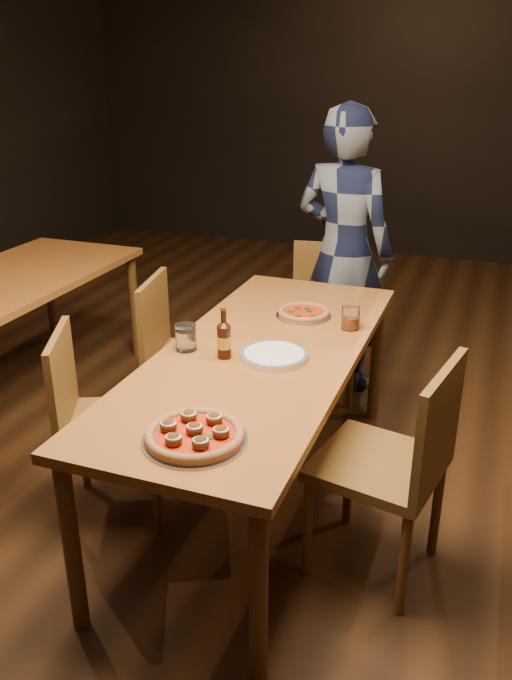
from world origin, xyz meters
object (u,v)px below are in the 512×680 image
(chair_main_sw, at_px, (192,357))
(chair_main_nw, at_px, (114,421))
(diner, at_px, (344,252))
(pizza_margherita, at_px, (304,313))
(beer_bottle, at_px, (224,341))
(chair_main_e, at_px, (378,462))
(pizza_meatball, at_px, (195,434))
(table_main, at_px, (260,366))
(amber_glass, at_px, (351,318))
(chair_end, at_px, (324,320))
(water_glass, at_px, (186,337))
(plate_stack, at_px, (274,356))

(chair_main_sw, bearing_deg, chair_main_nw, 166.79)
(chair_main_nw, bearing_deg, diner, -45.18)
(pizza_margherita, xyz_separation_m, beer_bottle, (-0.17, -0.58, 0.06))
(chair_main_e, bearing_deg, pizza_meatball, -35.42)
(table_main, bearing_deg, amber_glass, 51.97)
(chair_main_nw, distance_m, diner, 1.78)
(chair_end, bearing_deg, pizza_meatball, -96.72)
(chair_main_e, distance_m, water_glass, 0.94)
(plate_stack, xyz_separation_m, diner, (-0.05, 1.39, 0.08))
(table_main, relative_size, chair_main_sw, 2.19)
(chair_main_nw, distance_m, chair_main_sw, 0.72)
(chair_main_nw, bearing_deg, chair_end, -45.33)
(pizza_margherita, distance_m, diner, 0.88)
(chair_main_nw, height_order, pizza_margherita, chair_main_nw)
(chair_main_nw, distance_m, beer_bottle, 0.61)
(pizza_meatball, height_order, beer_bottle, beer_bottle)
(pizza_meatball, distance_m, amber_glass, 1.16)
(chair_main_e, height_order, chair_end, chair_main_e)
(chair_main_e, xyz_separation_m, diner, (-0.54, 1.59, 0.36))
(amber_glass, bearing_deg, chair_end, 112.50)
(table_main, xyz_separation_m, beer_bottle, (-0.12, -0.11, 0.15))
(pizza_margherita, distance_m, beer_bottle, 0.60)
(chair_main_e, bearing_deg, pizza_margherita, -133.12)
(pizza_meatball, height_order, amber_glass, amber_glass)
(chair_main_sw, relative_size, water_glass, 8.18)
(chair_main_sw, height_order, water_glass, chair_main_sw)
(chair_main_e, bearing_deg, plate_stack, -101.26)
(chair_main_sw, height_order, plate_stack, chair_main_sw)
(chair_main_sw, xyz_separation_m, chair_main_e, (1.10, -0.68, 0.02))
(chair_main_e, bearing_deg, chair_end, -146.20)
(chair_main_sw, height_order, pizza_meatball, chair_main_sw)
(chair_main_nw, relative_size, water_glass, 8.10)
(chair_main_e, bearing_deg, diner, -150.35)
(beer_bottle, xyz_separation_m, amber_glass, (0.42, 0.50, -0.02))
(chair_end, bearing_deg, chair_main_sw, -133.16)
(chair_main_nw, xyz_separation_m, amber_glass, (0.86, 0.68, 0.35))
(beer_bottle, height_order, amber_glass, beer_bottle)
(pizza_margherita, distance_m, amber_glass, 0.26)
(chair_main_sw, distance_m, water_glass, 0.67)
(table_main, xyz_separation_m, pizza_margherita, (0.05, 0.46, 0.09))
(diner, bearing_deg, chair_main_nw, 83.45)
(diner, bearing_deg, pizza_margherita, 104.85)
(table_main, relative_size, chair_main_nw, 2.21)
(table_main, distance_m, chair_main_e, 0.66)
(amber_glass, bearing_deg, chair_main_sw, 177.35)
(chair_end, distance_m, beer_bottle, 1.33)
(pizza_margherita, xyz_separation_m, water_glass, (-0.35, -0.56, 0.04))
(plate_stack, height_order, diner, diner)
(chair_main_sw, distance_m, chair_end, 0.90)
(beer_bottle, bearing_deg, chair_main_nw, -158.35)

